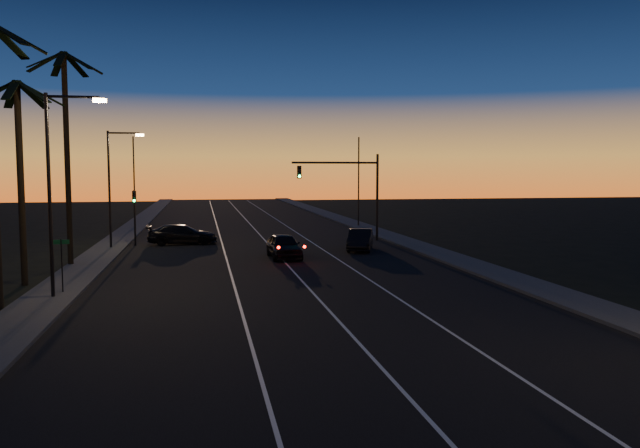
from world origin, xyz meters
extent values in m
cube|color=black|center=(0.00, 30.00, 0.01)|extent=(20.00, 170.00, 0.01)
cube|color=#323230|center=(-11.20, 30.00, 0.08)|extent=(2.40, 170.00, 0.16)
cube|color=#323230|center=(11.20, 30.00, 0.08)|extent=(2.40, 170.00, 0.16)
cube|color=silver|center=(-3.00, 30.00, 0.02)|extent=(0.12, 160.00, 0.01)
cube|color=silver|center=(0.50, 30.00, 0.02)|extent=(0.12, 160.00, 0.01)
cube|color=silver|center=(4.00, 30.00, 0.02)|extent=(0.12, 160.00, 0.01)
cube|color=black|center=(-11.57, 18.26, 10.94)|extent=(2.18, 0.92, 1.18)
cube|color=black|center=(-12.16, 18.97, 10.94)|extent=(1.25, 2.12, 1.18)
cube|color=black|center=(-11.75, 17.36, 10.94)|extent=(1.95, 1.61, 1.18)
cylinder|color=black|center=(-13.20, 24.00, 5.00)|extent=(0.32, 0.32, 10.00)
cube|color=black|center=(-12.17, 24.26, 9.44)|extent=(2.18, 0.92, 1.18)
cube|color=black|center=(-12.76, 24.97, 9.44)|extent=(1.25, 2.12, 1.18)
cube|color=black|center=(-13.68, 24.94, 9.44)|extent=(1.34, 2.09, 1.18)
cube|color=black|center=(-13.17, 22.94, 9.44)|extent=(0.45, 2.16, 1.18)
cube|color=black|center=(-12.35, 23.36, 9.44)|extent=(1.95, 1.61, 1.18)
cylinder|color=black|center=(-12.20, 30.00, 6.25)|extent=(0.32, 0.32, 12.50)
cube|color=black|center=(-11.17, 30.26, 11.94)|extent=(2.18, 0.92, 1.18)
cube|color=black|center=(-11.76, 30.97, 11.94)|extent=(1.25, 2.12, 1.18)
cube|color=black|center=(-12.68, 30.94, 11.94)|extent=(1.34, 2.09, 1.18)
cube|color=black|center=(-13.24, 30.21, 11.94)|extent=(2.18, 0.82, 1.18)
cube|color=black|center=(-13.01, 29.32, 11.94)|extent=(1.90, 1.69, 1.18)
cube|color=black|center=(-12.17, 28.94, 11.94)|extent=(0.45, 2.16, 1.18)
cube|color=black|center=(-11.35, 29.36, 11.94)|extent=(1.95, 1.61, 1.18)
cylinder|color=black|center=(-11.00, 20.00, 4.50)|extent=(0.16, 0.16, 9.00)
cylinder|color=black|center=(-9.90, 20.00, 8.85)|extent=(2.20, 0.12, 0.12)
cube|color=#FFB466|center=(-8.80, 20.00, 8.72)|extent=(0.55, 0.26, 0.16)
cylinder|color=black|center=(-11.00, 38.00, 4.25)|extent=(0.16, 0.16, 8.50)
cylinder|color=black|center=(-9.90, 38.00, 8.35)|extent=(2.20, 0.12, 0.12)
cube|color=#FFB466|center=(-8.80, 38.00, 8.22)|extent=(0.55, 0.26, 0.16)
cylinder|color=black|center=(-10.80, 21.00, 1.30)|extent=(0.06, 0.06, 2.60)
cube|color=#0D4E23|center=(-10.80, 21.00, 2.45)|extent=(0.70, 0.03, 0.20)
cylinder|color=black|center=(9.50, 40.00, 3.50)|extent=(0.20, 0.20, 7.00)
cylinder|color=black|center=(6.00, 40.00, 6.30)|extent=(7.00, 0.16, 0.16)
cube|color=black|center=(3.10, 40.00, 5.55)|extent=(0.32, 0.28, 1.00)
sphere|color=black|center=(3.10, 39.83, 5.87)|extent=(0.20, 0.20, 0.20)
sphere|color=black|center=(3.10, 39.83, 5.55)|extent=(0.20, 0.20, 0.20)
sphere|color=#14FF59|center=(3.10, 39.83, 5.23)|extent=(0.20, 0.20, 0.20)
cylinder|color=black|center=(-9.50, 40.00, 2.10)|extent=(0.14, 0.14, 4.20)
cube|color=black|center=(-9.50, 40.00, 3.70)|extent=(0.28, 0.25, 0.90)
sphere|color=black|center=(-9.50, 39.85, 3.98)|extent=(0.18, 0.18, 0.18)
sphere|color=black|center=(-9.50, 39.85, 3.70)|extent=(0.18, 0.18, 0.18)
sphere|color=#14FF59|center=(-9.50, 39.85, 3.42)|extent=(0.18, 0.18, 0.18)
cylinder|color=black|center=(-11.00, 55.00, 4.50)|extent=(0.14, 0.14, 9.00)
cylinder|color=black|center=(11.00, 52.00, 4.50)|extent=(0.14, 0.14, 9.00)
imported|color=black|center=(0.69, 31.09, 0.81)|extent=(2.05, 4.74, 1.59)
sphere|color=#FF0F05|center=(0.00, 28.27, 1.06)|extent=(0.18, 0.18, 0.18)
sphere|color=#FF0F05|center=(1.59, 28.33, 1.06)|extent=(0.18, 0.18, 0.18)
imported|color=black|center=(6.53, 33.98, 0.76)|extent=(2.96, 4.82, 1.50)
imported|color=black|center=(-6.02, 40.05, 0.78)|extent=(5.37, 2.31, 1.54)
camera|label=1|loc=(-4.52, -8.74, 5.68)|focal=35.00mm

